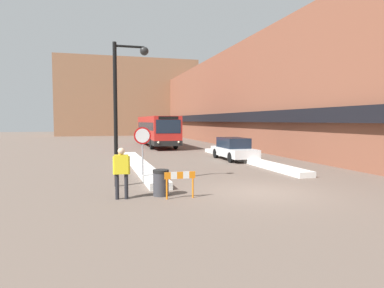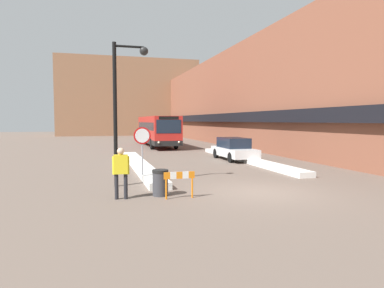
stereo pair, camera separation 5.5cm
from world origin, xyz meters
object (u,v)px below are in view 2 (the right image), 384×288
at_px(trash_bin, 160,183).
at_px(construction_barricade, 179,180).
at_px(street_lamp, 122,97).
at_px(stop_sign, 142,142).
at_px(city_bus, 157,130).
at_px(parked_car_front, 234,149).
at_px(pedestrian, 121,168).

bearing_deg(trash_bin, construction_barricade, -48.24).
bearing_deg(street_lamp, stop_sign, 41.88).
height_order(city_bus, parked_car_front, city_bus).
height_order(stop_sign, pedestrian, stop_sign).
distance_m(parked_car_front, trash_bin, 12.15).
distance_m(trash_bin, construction_barricade, 0.86).
relative_size(parked_car_front, stop_sign, 1.91).
distance_m(city_bus, street_lamp, 22.26).
xyz_separation_m(trash_bin, construction_barricade, (0.56, -0.63, 0.19)).
bearing_deg(stop_sign, city_bus, 78.43).
distance_m(pedestrian, construction_barricade, 2.06).
xyz_separation_m(parked_car_front, trash_bin, (-6.98, -9.94, -0.29)).
height_order(street_lamp, pedestrian, street_lamp).
relative_size(stop_sign, pedestrian, 1.36).
distance_m(stop_sign, construction_barricade, 3.93).
bearing_deg(parked_car_front, street_lamp, -136.59).
height_order(parked_car_front, street_lamp, street_lamp).
distance_m(pedestrian, trash_bin, 1.54).
height_order(stop_sign, street_lamp, street_lamp).
relative_size(parked_car_front, pedestrian, 2.61).
bearing_deg(pedestrian, trash_bin, 13.09).
height_order(parked_car_front, pedestrian, pedestrian).
bearing_deg(construction_barricade, pedestrian, 166.97).
xyz_separation_m(stop_sign, street_lamp, (-0.90, -0.80, 1.92)).
bearing_deg(stop_sign, trash_bin, -85.34).
relative_size(street_lamp, pedestrian, 3.29).
xyz_separation_m(parked_car_front, pedestrian, (-8.39, -10.12, 0.30)).
distance_m(city_bus, trash_bin, 24.19).
height_order(parked_car_front, stop_sign, stop_sign).
height_order(street_lamp, construction_barricade, street_lamp).
relative_size(parked_car_front, trash_bin, 4.91).
xyz_separation_m(parked_car_front, construction_barricade, (-6.42, -10.57, -0.10)).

